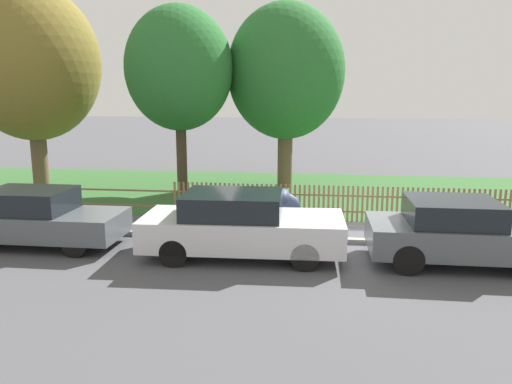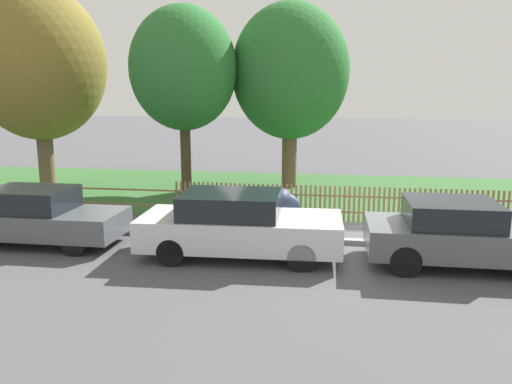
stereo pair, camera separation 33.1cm
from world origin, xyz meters
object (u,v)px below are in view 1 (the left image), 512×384
Objects in this scene: covered_motorcycle at (267,205)px; tree_behind_motorcycle at (179,69)px; parked_car_silver_hatchback at (36,218)px; tree_mid_park at (286,72)px; parked_car_navy_estate at (458,232)px; parked_car_black_saloon at (241,225)px; tree_nearest_kerb at (32,64)px.

covered_motorcycle is 0.30× the size of tree_behind_motorcycle.
parked_car_silver_hatchback is 10.61m from tree_mid_park.
parked_car_navy_estate is at bearing -28.75° from covered_motorcycle.
parked_car_navy_estate reaches higher than parked_car_silver_hatchback.
tree_behind_motorcycle is 3.99m from tree_mid_park.
parked_car_black_saloon is 0.68× the size of tree_behind_motorcycle.
tree_nearest_kerb is 1.08× the size of tree_mid_park.
tree_nearest_kerb is 1.12× the size of tree_behind_motorcycle.
parked_car_navy_estate is (9.77, -0.11, 0.03)m from parked_car_silver_hatchback.
tree_mid_park is (3.71, 1.48, -0.08)m from tree_behind_motorcycle.
covered_motorcycle is at bearing 154.01° from parked_car_navy_estate.
parked_car_navy_estate is (4.73, 0.06, -0.01)m from parked_car_black_saloon.
tree_mid_park is (-4.30, 8.42, 3.67)m from parked_car_navy_estate.
parked_car_black_saloon is 0.66× the size of tree_mid_park.
tree_nearest_kerb is at bearing 153.60° from parked_car_navy_estate.
covered_motorcycle is 10.88m from tree_nearest_kerb.
parked_car_navy_estate is 10.14m from tree_mid_park.
parked_car_black_saloon is 1.18× the size of parked_car_navy_estate.
parked_car_navy_estate is at bearing -1.07° from parked_car_black_saloon.
parked_car_navy_estate is at bearing -0.84° from parked_car_silver_hatchback.
tree_mid_park reaches higher than covered_motorcycle.
tree_mid_park is at bearing 117.01° from parked_car_navy_estate.
parked_car_black_saloon is 8.59m from tree_behind_motorcycle.
covered_motorcycle is at bearing -26.54° from tree_nearest_kerb.
parked_car_navy_estate is 11.25m from tree_behind_motorcycle.
tree_mid_park is at bearing 21.68° from tree_behind_motorcycle.
tree_nearest_kerb is at bearing -168.99° from tree_mid_park.
tree_nearest_kerb is (-8.69, 6.71, 3.94)m from parked_car_black_saloon.
parked_car_silver_hatchback is 9.77m from parked_car_navy_estate.
parked_car_black_saloon is 2.22m from covered_motorcycle.
parked_car_silver_hatchback is 0.59× the size of tree_mid_park.
parked_car_silver_hatchback is at bearing -162.44° from covered_motorcycle.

